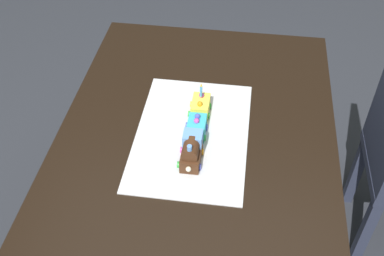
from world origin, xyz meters
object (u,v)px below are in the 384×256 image
(cake_car_caboose_turquoise, at_px, (196,128))
(dining_table, at_px, (196,154))
(cake_car_flatbed_lemon, at_px, (200,106))
(cake_locomotive, at_px, (191,150))
(birthday_candle, at_px, (200,90))

(cake_car_caboose_turquoise, bearing_deg, dining_table, -60.35)
(cake_car_flatbed_lemon, bearing_deg, cake_locomotive, -180.00)
(cake_car_caboose_turquoise, relative_size, cake_car_flatbed_lemon, 1.00)
(cake_car_flatbed_lemon, bearing_deg, cake_car_caboose_turquoise, 180.00)
(cake_car_flatbed_lemon, distance_m, birthday_candle, 0.07)
(cake_locomotive, relative_size, birthday_candle, 2.40)
(cake_car_caboose_turquoise, height_order, birthday_candle, birthday_candle)
(birthday_candle, bearing_deg, cake_car_flatbed_lemon, 180.00)
(cake_car_flatbed_lemon, bearing_deg, birthday_candle, -0.00)
(cake_locomotive, xyz_separation_m, cake_car_flatbed_lemon, (0.25, 0.00, -0.02))
(dining_table, xyz_separation_m, cake_car_caboose_turquoise, (-0.00, 0.00, 0.14))
(dining_table, bearing_deg, cake_car_caboose_turquoise, 119.65)
(cake_car_flatbed_lemon, height_order, birthday_candle, birthday_candle)
(cake_locomotive, bearing_deg, dining_table, -1.22)
(birthday_candle, bearing_deg, cake_locomotive, -180.00)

